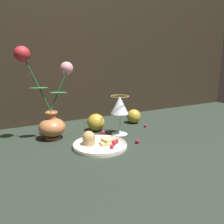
{
  "coord_description": "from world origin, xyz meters",
  "views": [
    {
      "loc": [
        -0.41,
        -0.79,
        0.3
      ],
      "look_at": [
        0.04,
        0.02,
        0.1
      ],
      "focal_mm": 35.0,
      "sensor_mm": 36.0,
      "label": 1
    }
  ],
  "objects_px": {
    "plate_with_pastries": "(98,144)",
    "apple_beside_vase": "(134,116)",
    "wine_glass": "(119,106)",
    "apple_near_glass": "(96,122)",
    "vase": "(50,111)"
  },
  "relations": [
    {
      "from": "plate_with_pastries",
      "to": "apple_near_glass",
      "type": "bearing_deg",
      "value": 67.64
    },
    {
      "from": "apple_beside_vase",
      "to": "apple_near_glass",
      "type": "bearing_deg",
      "value": -173.27
    },
    {
      "from": "plate_with_pastries",
      "to": "apple_beside_vase",
      "type": "relative_size",
      "value": 2.38
    },
    {
      "from": "plate_with_pastries",
      "to": "wine_glass",
      "type": "xyz_separation_m",
      "value": [
        0.15,
        0.1,
        0.11
      ]
    },
    {
      "from": "wine_glass",
      "to": "apple_near_glass",
      "type": "relative_size",
      "value": 1.85
    },
    {
      "from": "apple_near_glass",
      "to": "plate_with_pastries",
      "type": "bearing_deg",
      "value": -112.36
    },
    {
      "from": "wine_glass",
      "to": "plate_with_pastries",
      "type": "bearing_deg",
      "value": -146.88
    },
    {
      "from": "vase",
      "to": "plate_with_pastries",
      "type": "xyz_separation_m",
      "value": [
        0.13,
        -0.18,
        -0.1
      ]
    },
    {
      "from": "vase",
      "to": "plate_with_pastries",
      "type": "height_order",
      "value": "vase"
    },
    {
      "from": "vase",
      "to": "wine_glass",
      "type": "xyz_separation_m",
      "value": [
        0.28,
        -0.08,
        0.01
      ]
    },
    {
      "from": "vase",
      "to": "apple_beside_vase",
      "type": "relative_size",
      "value": 4.32
    },
    {
      "from": "apple_beside_vase",
      "to": "wine_glass",
      "type": "bearing_deg",
      "value": -143.39
    },
    {
      "from": "plate_with_pastries",
      "to": "wine_glass",
      "type": "height_order",
      "value": "wine_glass"
    },
    {
      "from": "plate_with_pastries",
      "to": "apple_near_glass",
      "type": "relative_size",
      "value": 2.19
    },
    {
      "from": "plate_with_pastries",
      "to": "apple_beside_vase",
      "type": "distance_m",
      "value": 0.38
    }
  ]
}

